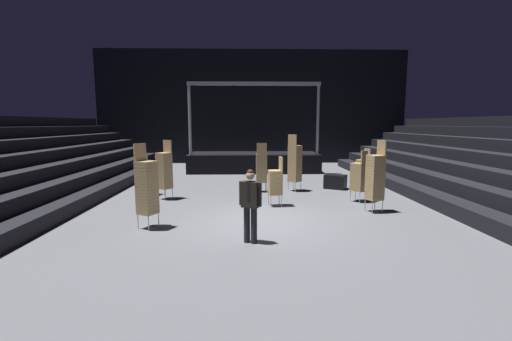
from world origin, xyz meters
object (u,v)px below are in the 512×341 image
at_px(stage_riser, 254,161).
at_px(chair_stack_aisle_left, 275,181).
at_px(man_with_tie, 250,202).
at_px(chair_stack_rear_right, 363,170).
at_px(chair_stack_rear_left, 295,163).
at_px(chair_stack_mid_right, 261,167).
at_px(chair_stack_front_left, 164,170).
at_px(chair_stack_front_right, 359,176).
at_px(chair_stack_mid_left, 147,174).
at_px(chair_stack_mid_centre, 147,187).
at_px(chair_stack_rear_centre, 375,177).
at_px(equipment_road_case, 335,182).

xyz_separation_m(stage_riser, chair_stack_aisle_left, (0.57, -8.77, 0.24)).
distance_m(man_with_tie, chair_stack_rear_right, 7.85).
height_order(chair_stack_rear_left, chair_stack_rear_right, chair_stack_rear_left).
relative_size(man_with_tie, chair_stack_rear_right, 0.99).
distance_m(chair_stack_mid_right, chair_stack_rear_right, 4.30).
distance_m(man_with_tie, chair_stack_rear_left, 6.56).
bearing_deg(chair_stack_rear_left, chair_stack_front_left, -120.47).
bearing_deg(chair_stack_aisle_left, chair_stack_rear_right, -64.94).
height_order(man_with_tie, chair_stack_mid_right, chair_stack_mid_right).
bearing_deg(chair_stack_front_right, chair_stack_rear_left, 91.73).
bearing_deg(man_with_tie, chair_stack_front_left, -34.81).
bearing_deg(chair_stack_rear_right, chair_stack_mid_left, 76.94).
bearing_deg(chair_stack_front_left, chair_stack_mid_centre, 130.93).
bearing_deg(chair_stack_mid_left, chair_stack_front_right, 16.51).
distance_m(chair_stack_rear_centre, chair_stack_aisle_left, 3.26).
xyz_separation_m(stage_riser, chair_stack_rear_right, (4.49, -6.22, 0.29)).
bearing_deg(chair_stack_front_left, chair_stack_rear_centre, -161.49).
distance_m(stage_riser, chair_stack_mid_right, 6.31).
distance_m(man_with_tie, chair_stack_front_left, 5.79).
distance_m(chair_stack_mid_right, chair_stack_mid_centre, 5.90).
relative_size(stage_riser, equipment_road_case, 8.50).
xyz_separation_m(man_with_tie, chair_stack_front_right, (3.98, 4.22, -0.07)).
bearing_deg(chair_stack_rear_right, chair_stack_front_right, 139.85).
distance_m(chair_stack_rear_right, chair_stack_rear_centre, 3.54).
bearing_deg(equipment_road_case, chair_stack_aisle_left, -133.39).
bearing_deg(chair_stack_rear_centre, chair_stack_mid_centre, 86.40).
relative_size(man_with_tie, chair_stack_mid_left, 1.04).
distance_m(chair_stack_front_right, chair_stack_mid_right, 3.94).
bearing_deg(chair_stack_rear_right, chair_stack_aisle_left, 106.12).
bearing_deg(chair_stack_mid_centre, chair_stack_front_left, -145.51).
bearing_deg(chair_stack_front_right, chair_stack_aisle_left, 147.29).
height_order(chair_stack_rear_right, equipment_road_case, chair_stack_rear_right).
relative_size(chair_stack_aisle_left, equipment_road_case, 1.90).
bearing_deg(chair_stack_mid_centre, equipment_road_case, 158.03).
xyz_separation_m(chair_stack_mid_right, chair_stack_mid_centre, (-3.31, -4.88, 0.13)).
height_order(chair_stack_front_left, chair_stack_rear_right, chair_stack_front_left).
height_order(chair_stack_mid_left, equipment_road_case, chair_stack_mid_left).
xyz_separation_m(chair_stack_front_left, chair_stack_mid_right, (3.70, 1.27, -0.08)).
bearing_deg(chair_stack_front_right, man_with_tie, -176.67).
distance_m(stage_riser, chair_stack_rear_left, 6.38).
height_order(man_with_tie, chair_stack_front_right, chair_stack_front_right).
bearing_deg(stage_riser, chair_stack_rear_centre, -69.11).
bearing_deg(chair_stack_rear_centre, chair_stack_mid_right, 29.90).
xyz_separation_m(stage_riser, chair_stack_mid_centre, (-3.12, -11.18, 0.54)).
height_order(chair_stack_mid_left, chair_stack_rear_right, chair_stack_rear_right).
relative_size(chair_stack_mid_left, chair_stack_rear_centre, 0.74).
height_order(chair_stack_mid_left, chair_stack_mid_right, chair_stack_mid_right).
height_order(chair_stack_mid_centre, chair_stack_aisle_left, chair_stack_mid_centre).
relative_size(man_with_tie, chair_stack_aisle_left, 1.04).
height_order(chair_stack_mid_left, chair_stack_rear_left, chair_stack_rear_left).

